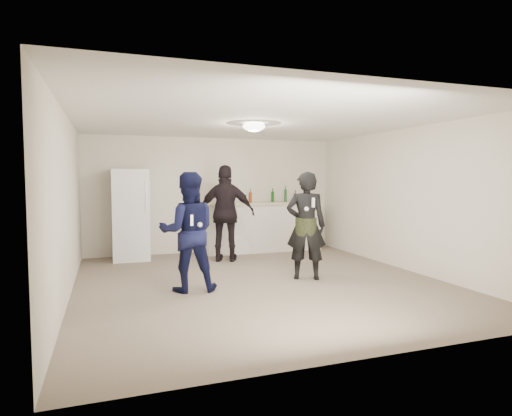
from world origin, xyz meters
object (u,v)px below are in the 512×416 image
object	(u,v)px
man	(188,232)
spectator	(226,213)
counter	(263,228)
woman	(306,226)
shaker	(247,199)
fridge	(130,215)

from	to	relation	value
man	spectator	world-z (taller)	spectator
counter	man	size ratio (longest dim) A/B	1.52
man	spectator	bearing A→B (deg)	-112.37
woman	man	bearing A→B (deg)	27.85
man	shaker	bearing A→B (deg)	-116.25
man	spectator	size ratio (longest dim) A/B	0.91
shaker	woman	bearing A→B (deg)	-86.55
spectator	fridge	bearing A→B (deg)	-2.84
woman	fridge	bearing A→B (deg)	-20.88
shaker	spectator	bearing A→B (deg)	-132.03
shaker	woman	distance (m)	2.61
counter	shaker	bearing A→B (deg)	-164.57
counter	shaker	distance (m)	0.78
fridge	woman	size ratio (longest dim) A/B	1.04
counter	woman	xyz separation A→B (m)	(-0.27, -2.71, 0.34)
counter	man	xyz separation A→B (m)	(-2.18, -2.81, 0.33)
shaker	spectator	xyz separation A→B (m)	(-0.66, -0.73, -0.23)
fridge	spectator	xyz separation A→B (m)	(1.76, -0.78, 0.04)
counter	man	bearing A→B (deg)	-127.87
man	woman	size ratio (longest dim) A/B	0.99
counter	fridge	xyz separation A→B (m)	(-2.84, -0.07, 0.38)
woman	spectator	size ratio (longest dim) A/B	0.92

